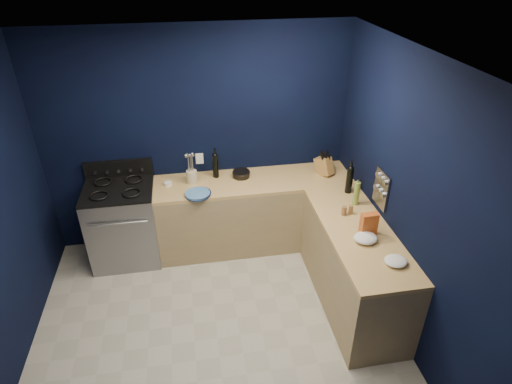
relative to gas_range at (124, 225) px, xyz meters
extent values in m
cube|color=#ACA696|center=(0.93, -1.42, -0.47)|extent=(3.50, 3.50, 0.02)
cube|color=silver|center=(0.93, -1.42, 2.15)|extent=(3.50, 3.50, 0.02)
cube|color=black|center=(0.93, 0.34, 0.84)|extent=(3.50, 0.02, 2.60)
cube|color=black|center=(2.69, -1.42, 0.84)|extent=(0.02, 3.50, 2.60)
cube|color=#A1895B|center=(1.53, 0.02, -0.03)|extent=(2.30, 0.63, 0.86)
cube|color=olive|center=(1.53, 0.02, 0.42)|extent=(2.30, 0.63, 0.04)
cube|color=#A1895B|center=(2.37, -1.13, -0.03)|extent=(0.63, 1.67, 0.86)
cube|color=olive|center=(2.37, -1.13, 0.42)|extent=(0.63, 1.67, 0.04)
cube|color=gray|center=(0.00, 0.00, 0.00)|extent=(0.76, 0.66, 0.92)
cube|color=black|center=(0.00, -0.32, -0.01)|extent=(0.59, 0.02, 0.42)
cube|color=black|center=(0.00, 0.00, 0.48)|extent=(0.76, 0.66, 0.03)
cube|color=black|center=(0.00, 0.30, 0.58)|extent=(0.76, 0.06, 0.20)
cube|color=gray|center=(2.67, -0.87, 0.72)|extent=(0.02, 0.28, 0.38)
cube|color=white|center=(0.93, 0.32, 0.62)|extent=(0.09, 0.02, 0.13)
cylinder|color=teal|center=(0.87, -0.22, 0.46)|extent=(0.28, 0.28, 0.03)
cylinder|color=white|center=(0.55, 0.07, 0.46)|extent=(0.09, 0.09, 0.03)
cylinder|color=beige|center=(0.82, 0.08, 0.52)|extent=(0.16, 0.16, 0.15)
cylinder|color=black|center=(1.10, 0.17, 0.58)|extent=(0.08, 0.08, 0.28)
cylinder|color=black|center=(1.40, 0.12, 0.48)|extent=(0.25, 0.25, 0.08)
cube|color=olive|center=(2.37, 0.02, 0.54)|extent=(0.23, 0.27, 0.26)
cylinder|color=black|center=(2.51, -0.43, 0.59)|extent=(0.10, 0.10, 0.30)
cylinder|color=olive|center=(2.50, -0.68, 0.57)|extent=(0.08, 0.08, 0.26)
cylinder|color=olive|center=(2.38, -0.84, 0.49)|extent=(0.05, 0.05, 0.10)
cylinder|color=olive|center=(2.31, -0.85, 0.49)|extent=(0.06, 0.06, 0.10)
cube|color=#AA060E|center=(2.42, -1.21, 0.56)|extent=(0.16, 0.08, 0.23)
ellipsoid|color=white|center=(2.36, -1.31, 0.48)|extent=(0.22, 0.19, 0.08)
ellipsoid|color=white|center=(2.49, -1.65, 0.47)|extent=(0.26, 0.25, 0.06)
camera|label=1|loc=(0.82, -4.23, 2.86)|focal=29.78mm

